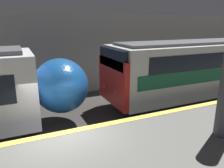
{
  "coord_description": "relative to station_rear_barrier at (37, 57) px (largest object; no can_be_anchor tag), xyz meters",
  "views": [
    {
      "loc": [
        -1.26,
        -6.71,
        4.56
      ],
      "look_at": [
        2.27,
        1.11,
        2.15
      ],
      "focal_mm": 35.0,
      "sensor_mm": 36.0,
      "label": 1
    }
  ],
  "objects": [
    {
      "name": "station_rear_barrier",
      "position": [
        0.0,
        0.0,
        0.0
      ],
      "size": [
        50.0,
        0.15,
        5.17
      ],
      "color": "#9E998E",
      "rests_on": "ground"
    },
    {
      "name": "ground_plane",
      "position": [
        0.0,
        -7.07,
        -2.59
      ],
      "size": [
        120.0,
        120.0,
        0.0
      ],
      "primitive_type": "plane",
      "color": "#33302D"
    }
  ]
}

